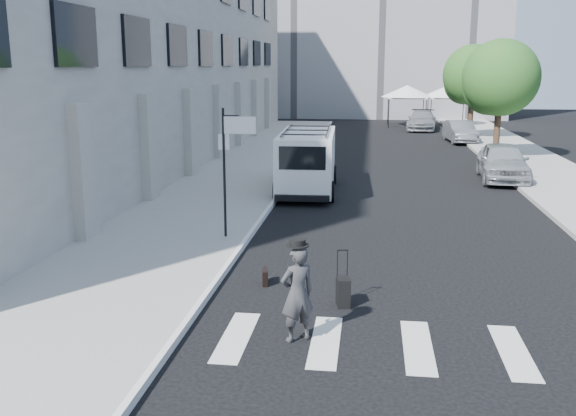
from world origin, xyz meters
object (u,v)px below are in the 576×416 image
(parked_car_a, at_px, (503,162))
(cargo_van, at_px, (307,160))
(parked_car_b, at_px, (460,132))
(suitcase, at_px, (343,292))
(briefcase, at_px, (265,277))
(parked_car_c, at_px, (422,120))
(businessman, at_px, (297,294))

(parked_car_a, bearing_deg, cargo_van, -153.77)
(parked_car_b, bearing_deg, cargo_van, -120.29)
(suitcase, bearing_deg, briefcase, 137.39)
(parked_car_c, bearing_deg, parked_car_b, -70.37)
(suitcase, relative_size, parked_car_a, 0.24)
(briefcase, height_order, cargo_van, cargo_van)
(suitcase, relative_size, parked_car_b, 0.27)
(parked_car_b, relative_size, parked_car_c, 0.84)
(cargo_van, distance_m, parked_car_a, 8.56)
(cargo_van, height_order, parked_car_b, cargo_van)
(cargo_van, distance_m, parked_car_b, 18.61)
(parked_car_b, bearing_deg, businessman, -107.57)
(parked_car_a, height_order, parked_car_b, parked_car_a)
(parked_car_a, bearing_deg, businessman, -107.99)
(businessman, xyz_separation_m, parked_car_b, (6.70, 30.55, -0.19))
(suitcase, distance_m, parked_car_a, 16.37)
(briefcase, relative_size, parked_car_b, 0.11)
(cargo_van, height_order, parked_car_a, cargo_van)
(cargo_van, relative_size, parked_car_b, 1.48)
(businessman, bearing_deg, suitcase, -145.94)
(suitcase, height_order, parked_car_b, parked_car_b)
(briefcase, bearing_deg, parked_car_a, 52.61)
(suitcase, xyz_separation_m, parked_car_c, (4.17, 36.40, 0.42))
(suitcase, bearing_deg, parked_car_c, 72.53)
(briefcase, height_order, parked_car_a, parked_car_a)
(briefcase, height_order, parked_car_b, parked_car_b)
(businessman, height_order, suitcase, businessman)
(businessman, relative_size, parked_car_c, 0.35)
(briefcase, bearing_deg, parked_car_c, 71.76)
(parked_car_b, distance_m, parked_car_c, 7.83)
(briefcase, bearing_deg, cargo_van, 82.08)
(cargo_van, bearing_deg, parked_car_c, 73.88)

